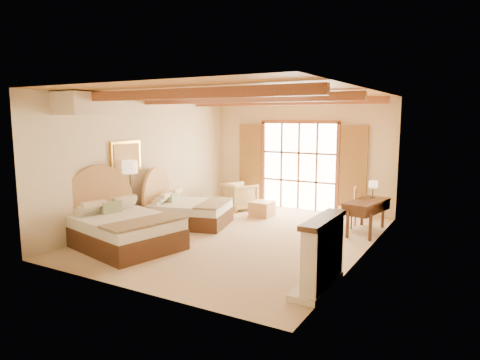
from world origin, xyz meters
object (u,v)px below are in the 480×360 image
Objects in this scene: bed_near at (119,226)px; desk at (366,215)px; armchair at (239,196)px; nightstand at (135,218)px; bed_far at (185,209)px.

bed_near is 1.68× the size of desk.
armchair reaches higher than desk.
desk is (4.89, 2.48, 0.14)m from nightstand.
bed_near is at bearing -128.39° from desk.
armchair is at bearing 89.77° from nightstand.
desk is (4.21, 3.66, -0.02)m from bed_near.
desk is at bearing 3.87° from bed_far.
bed_near is at bearing -41.95° from nightstand.
bed_far is at bearing -150.27° from desk.
nightstand is at bearing 132.99° from bed_near.
nightstand is at bearing -140.13° from bed_far.
nightstand is at bearing -142.55° from desk.
armchair reaches higher than nightstand.
desk is at bearing 44.94° from nightstand.
nightstand is at bearing 98.89° from armchair.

